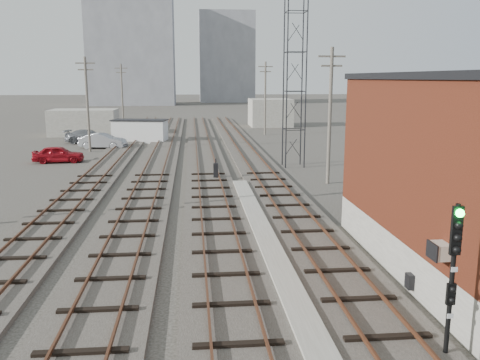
{
  "coord_description": "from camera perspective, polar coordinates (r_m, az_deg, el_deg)",
  "views": [
    {
      "loc": [
        -2.6,
        -5.02,
        7.02
      ],
      "look_at": [
        -0.34,
        18.84,
        2.2
      ],
      "focal_mm": 38.0,
      "sensor_mm": 36.0,
      "label": 1
    }
  ],
  "objects": [
    {
      "name": "signal_mast",
      "position": [
        13.64,
        22.82,
        -9.35
      ],
      "size": [
        0.4,
        0.41,
        4.08
      ],
      "color": "gray",
      "rests_on": "ground"
    },
    {
      "name": "car_silver",
      "position": [
        53.45,
        -15.15,
        4.27
      ],
      "size": [
        4.9,
        2.41,
        1.55
      ],
      "primitive_type": "imported",
      "rotation": [
        0.0,
        0.0,
        1.4
      ],
      "color": "#929599",
      "rests_on": "ground"
    },
    {
      "name": "track_mid_left",
      "position": [
        44.65,
        -9.07,
        2.32
      ],
      "size": [
        3.2,
        90.0,
        0.39
      ],
      "color": "#332D28",
      "rests_on": "ground"
    },
    {
      "name": "track_right",
      "position": [
        44.85,
        1.19,
        2.5
      ],
      "size": [
        3.2,
        90.0,
        0.39
      ],
      "color": "#332D28",
      "rests_on": "ground"
    },
    {
      "name": "car_grey",
      "position": [
        58.06,
        -16.62,
        4.69
      ],
      "size": [
        5.38,
        2.84,
        1.49
      ],
      "primitive_type": "imported",
      "rotation": [
        0.0,
        0.0,
        1.42
      ],
      "color": "slate",
      "rests_on": "ground"
    },
    {
      "name": "brick_building",
      "position": [
        20.07,
        24.9,
        0.58
      ],
      "size": [
        6.54,
        12.2,
        7.22
      ],
      "color": "gray",
      "rests_on": "ground"
    },
    {
      "name": "utility_pole_left_c",
      "position": [
        75.7,
        -13.1,
        9.4
      ],
      "size": [
        1.8,
        0.24,
        9.0
      ],
      "color": "#595147",
      "rests_on": "ground"
    },
    {
      "name": "utility_pole_right_b",
      "position": [
        63.71,
        2.85,
        9.36
      ],
      "size": [
        1.8,
        0.24,
        9.0
      ],
      "color": "#595147",
      "rests_on": "ground"
    },
    {
      "name": "utility_pole_left_b",
      "position": [
        51.03,
        -16.77,
        8.4
      ],
      "size": [
        1.8,
        0.24,
        9.0
      ],
      "color": "#595147",
      "rests_on": "ground"
    },
    {
      "name": "track_mid_right",
      "position": [
        44.57,
        -3.93,
        2.42
      ],
      "size": [
        3.2,
        90.0,
        0.39
      ],
      "color": "#332D28",
      "rests_on": "ground"
    },
    {
      "name": "track_left",
      "position": [
        45.09,
        -14.15,
        2.21
      ],
      "size": [
        3.2,
        90.0,
        0.39
      ],
      "color": "#332D28",
      "rests_on": "ground"
    },
    {
      "name": "ground",
      "position": [
        65.45,
        -3.11,
        5.2
      ],
      "size": [
        320.0,
        320.0,
        0.0
      ],
      "primitive_type": "plane",
      "color": "#282621",
      "rests_on": "ground"
    },
    {
      "name": "switch_stand",
      "position": [
        35.53,
        -2.74,
        1.06
      ],
      "size": [
        0.35,
        0.35,
        1.41
      ],
      "rotation": [
        0.0,
        0.0,
        -0.06
      ],
      "color": "black",
      "rests_on": "ground"
    },
    {
      "name": "site_trailer",
      "position": [
        57.75,
        -11.16,
        5.45
      ],
      "size": [
        6.37,
        3.69,
        2.52
      ],
      "rotation": [
        0.0,
        0.0,
        -0.19
      ],
      "color": "silver",
      "rests_on": "ground"
    },
    {
      "name": "utility_pole_right_a",
      "position": [
        34.32,
        10.07,
        7.49
      ],
      "size": [
        1.8,
        0.24,
        9.0
      ],
      "color": "#595147",
      "rests_on": "ground"
    },
    {
      "name": "shed_right",
      "position": [
        76.07,
        3.41,
        7.57
      ],
      "size": [
        6.0,
        6.0,
        4.0
      ],
      "primitive_type": "cube",
      "color": "gray",
      "rests_on": "ground"
    },
    {
      "name": "apartment_right",
      "position": [
        155.49,
        -1.53,
        13.57
      ],
      "size": [
        16.0,
        12.0,
        26.0
      ],
      "primitive_type": "cube",
      "color": "gray",
      "rests_on": "ground"
    },
    {
      "name": "apartment_left",
      "position": [
        141.09,
        -12.04,
        14.38
      ],
      "size": [
        22.0,
        14.0,
        30.0
      ],
      "primitive_type": "cube",
      "color": "gray",
      "rests_on": "ground"
    },
    {
      "name": "shed_left",
      "position": [
        66.6,
        -17.1,
        6.21
      ],
      "size": [
        8.0,
        5.0,
        3.2
      ],
      "primitive_type": "cube",
      "color": "gray",
      "rests_on": "ground"
    },
    {
      "name": "car_red",
      "position": [
        45.6,
        -19.72,
        2.75
      ],
      "size": [
        4.28,
        1.98,
        1.42
      ],
      "primitive_type": "imported",
      "rotation": [
        0.0,
        0.0,
        1.64
      ],
      "color": "maroon",
      "rests_on": "ground"
    },
    {
      "name": "lattice_tower",
      "position": [
        40.83,
        6.17,
        11.98
      ],
      "size": [
        1.6,
        1.6,
        15.0
      ],
      "color": "black",
      "rests_on": "ground"
    },
    {
      "name": "platform_curb",
      "position": [
        20.46,
        3.67,
        -8.33
      ],
      "size": [
        0.9,
        28.0,
        0.26
      ],
      "primitive_type": "cube",
      "color": "gray",
      "rests_on": "ground"
    }
  ]
}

